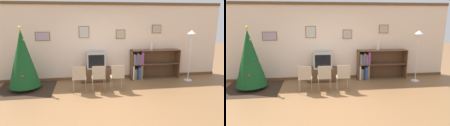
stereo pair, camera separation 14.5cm
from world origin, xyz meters
The scene contains 12 objects.
ground_plane centered at (0.00, 0.00, 0.00)m, with size 24.00×24.00×0.00m, color brown.
wall_back centered at (0.00, 2.45, 1.35)m, with size 8.83×0.11×2.70m.
area_rug centered at (-2.44, 1.63, 0.00)m, with size 1.75×1.64×0.01m.
christmas_tree centered at (-2.44, 1.63, 0.97)m, with size 0.93×0.93×1.94m.
tv_console centered at (-0.21, 2.16, 0.24)m, with size 1.04×0.45×0.47m.
television centered at (-0.21, 2.16, 0.75)m, with size 0.65×0.43×0.56m.
folding_chair_left centered at (-0.77, 1.09, 0.47)m, with size 0.40×0.40×0.82m.
folding_chair_center centered at (-0.21, 1.09, 0.47)m, with size 0.40×0.40×0.82m.
folding_chair_right centered at (0.36, 1.09, 0.47)m, with size 0.40×0.40×0.82m.
bookshelf centered at (1.63, 2.22, 0.51)m, with size 1.78×0.36×1.06m.
vase centered at (1.79, 2.24, 1.20)m, with size 0.10×0.10×0.28m.
standing_lamp centered at (3.02, 1.76, 1.36)m, with size 0.28×0.28×1.77m.
Camera 1 is at (-0.64, -4.57, 2.17)m, focal length 32.00 mm.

